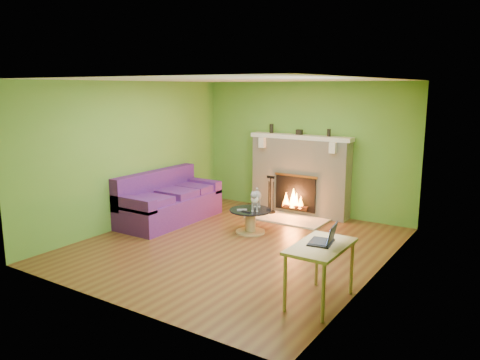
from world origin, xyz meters
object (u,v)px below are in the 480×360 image
object	(u,v)px
sofa	(168,202)
desk	(321,252)
cat	(256,199)
coffee_table	(250,219)

from	to	relation	value
sofa	desk	world-z (taller)	sofa
sofa	cat	size ratio (longest dim) A/B	3.39
coffee_table	desk	size ratio (longest dim) A/B	0.76
coffee_table	cat	xyz separation A→B (m)	(0.08, 0.05, 0.37)
cat	desk	bearing A→B (deg)	-66.76
coffee_table	cat	size ratio (longest dim) A/B	1.19
sofa	coffee_table	bearing A→B (deg)	7.35
desk	cat	xyz separation A→B (m)	(-2.02, 1.89, -0.02)
sofa	desk	distance (m)	4.15
sofa	coffee_table	distance (m)	1.73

